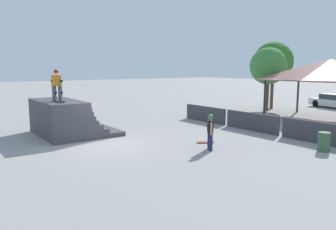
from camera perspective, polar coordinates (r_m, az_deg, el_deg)
ground_plane at (r=15.93m, az=-10.66°, el=-5.14°), size 160.00×160.00×0.00m
quarter_pipe_ramp at (r=18.71m, az=-17.53°, el=-0.77°), size 4.42×3.86×1.92m
skater_on_deck at (r=17.90m, az=-18.80°, el=5.31°), size 0.65×0.56×1.66m
skateboard_on_deck at (r=17.27m, az=-18.38°, el=2.26°), size 0.85×0.42×0.09m
bystander_walking at (r=14.65m, az=7.36°, el=-2.44°), size 0.58×0.43×1.62m
skateboard_on_ground at (r=16.13m, az=6.64°, el=-4.67°), size 0.61×0.82×0.09m
barrier_fence at (r=19.70m, az=14.33°, el=-1.14°), size 11.77×0.12×1.05m
pavilion_shelter at (r=25.28m, az=26.33°, el=6.98°), size 8.63×5.05×4.23m
tree_beside_pavilion at (r=29.42m, az=17.09°, el=8.13°), size 3.14×3.14×5.36m
tree_far_back at (r=30.68m, az=17.85°, el=8.85°), size 3.45×3.45×5.92m
trash_bin at (r=15.95m, az=25.51°, el=-4.23°), size 0.52×0.52×0.85m
parked_car_white at (r=33.53m, az=26.92°, el=2.13°), size 4.53×2.56×1.27m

